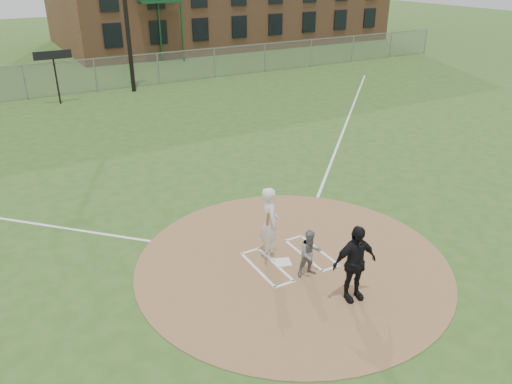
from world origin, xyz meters
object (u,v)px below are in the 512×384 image
catcher (310,253)px  batter_at_plate (270,223)px  home_plate (283,262)px  umpire (355,263)px

catcher → batter_at_plate: batter_at_plate is taller
batter_at_plate → home_plate: bearing=-71.9°
catcher → umpire: size_ratio=0.66×
home_plate → batter_at_plate: bearing=108.1°
umpire → batter_at_plate: bearing=114.1°
batter_at_plate → umpire: bearing=-73.0°
home_plate → batter_at_plate: batter_at_plate is taller
catcher → batter_at_plate: 1.39m
home_plate → umpire: bearing=-73.3°
home_plate → umpire: 2.39m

